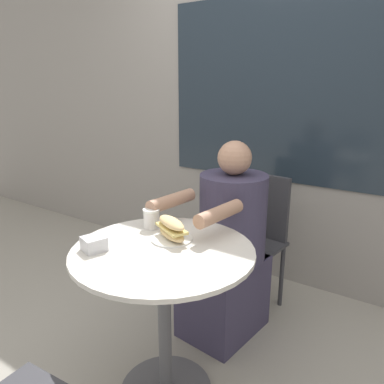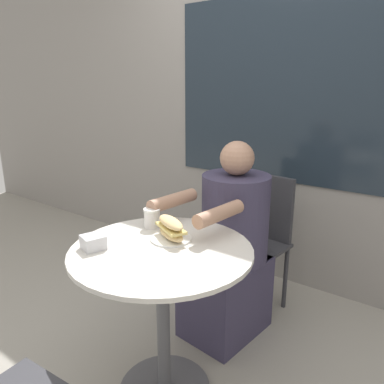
{
  "view_description": "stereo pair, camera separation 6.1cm",
  "coord_description": "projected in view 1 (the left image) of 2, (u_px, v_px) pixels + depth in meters",
  "views": [
    {
      "loc": [
        0.93,
        -1.15,
        1.42
      ],
      "look_at": [
        0.0,
        0.22,
        0.94
      ],
      "focal_mm": 35.0,
      "sensor_mm": 36.0,
      "label": 1
    },
    {
      "loc": [
        0.98,
        -1.11,
        1.42
      ],
      "look_at": [
        0.0,
        0.22,
        0.94
      ],
      "focal_mm": 35.0,
      "sensor_mm": 36.0,
      "label": 2
    }
  ],
  "objects": [
    {
      "name": "storefront_wall",
      "position": [
        289.0,
        88.0,
        2.53
      ],
      "size": [
        8.0,
        0.09,
        2.8
      ],
      "color": "gray",
      "rests_on": "ground_plane"
    },
    {
      "name": "cafe_table",
      "position": [
        164.0,
        289.0,
        1.65
      ],
      "size": [
        0.79,
        0.79,
        0.74
      ],
      "color": "beige",
      "rests_on": "ground_plane"
    },
    {
      "name": "diner_chair",
      "position": [
        256.0,
        229.0,
        2.41
      ],
      "size": [
        0.42,
        0.42,
        0.87
      ],
      "rotation": [
        0.0,
        0.0,
        3.04
      ],
      "color": "#333338",
      "rests_on": "ground_plane"
    },
    {
      "name": "seated_diner",
      "position": [
        228.0,
        254.0,
        2.15
      ],
      "size": [
        0.43,
        0.7,
        1.13
      ],
      "rotation": [
        0.0,
        0.0,
        3.04
      ],
      "color": "#38334C",
      "rests_on": "ground_plane"
    },
    {
      "name": "sandwich_on_plate",
      "position": [
        172.0,
        230.0,
        1.68
      ],
      "size": [
        0.21,
        0.19,
        0.1
      ],
      "rotation": [
        0.0,
        0.0,
        -0.46
      ],
      "color": "white",
      "rests_on": "cafe_table"
    },
    {
      "name": "drink_cup",
      "position": [
        151.0,
        218.0,
        1.82
      ],
      "size": [
        0.08,
        0.08,
        0.1
      ],
      "color": "silver",
      "rests_on": "cafe_table"
    },
    {
      "name": "napkin_box",
      "position": [
        94.0,
        244.0,
        1.58
      ],
      "size": [
        0.11,
        0.11,
        0.06
      ],
      "rotation": [
        0.0,
        0.0,
        -0.31
      ],
      "color": "silver",
      "rests_on": "cafe_table"
    }
  ]
}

